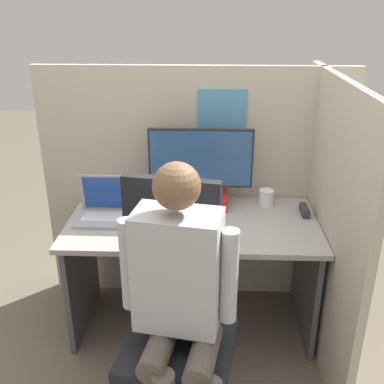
{
  "coord_description": "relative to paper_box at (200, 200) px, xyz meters",
  "views": [
    {
      "loc": [
        0.09,
        -1.89,
        1.84
      ],
      "look_at": [
        0.0,
        0.17,
        0.96
      ],
      "focal_mm": 42.0,
      "sensor_mm": 36.0,
      "label": 1
    }
  ],
  "objects": [
    {
      "name": "paper_box",
      "position": [
        0.0,
        0.0,
        0.0
      ],
      "size": [
        0.32,
        0.21,
        0.07
      ],
      "color": "red",
      "rests_on": "desk"
    },
    {
      "name": "desk",
      "position": [
        -0.04,
        -0.21,
        -0.21
      ],
      "size": [
        1.39,
        0.69,
        0.71
      ],
      "color": "#9E9993",
      "rests_on": "ground"
    },
    {
      "name": "laptop",
      "position": [
        -0.51,
        -0.2,
        0.01
      ],
      "size": [
        0.34,
        0.23,
        0.24
      ],
      "color": "#99999E",
      "rests_on": "desk"
    },
    {
      "name": "cubicle_panel_right",
      "position": [
        0.69,
        -0.28,
        0.01
      ],
      "size": [
        0.04,
        1.33,
        1.51
      ],
      "color": "#B7AD99",
      "rests_on": "ground"
    },
    {
      "name": "office_chair",
      "position": [
        -0.09,
        -0.82,
        -0.16
      ],
      "size": [
        0.55,
        0.6,
        1.15
      ],
      "color": "black",
      "rests_on": "ground"
    },
    {
      "name": "carrot_toy",
      "position": [
        -0.09,
        -0.44,
        -0.02
      ],
      "size": [
        0.04,
        0.15,
        0.04
      ],
      "color": "orange",
      "rests_on": "desk"
    },
    {
      "name": "stapler",
      "position": [
        0.6,
        -0.1,
        -0.01
      ],
      "size": [
        0.04,
        0.13,
        0.05
      ],
      "color": "#2D2D33",
      "rests_on": "desk"
    },
    {
      "name": "ground_plane",
      "position": [
        -0.04,
        -0.56,
        -0.75
      ],
      "size": [
        12.0,
        12.0,
        0.0
      ],
      "primitive_type": "plane",
      "color": "#665B4C"
    },
    {
      "name": "mouse",
      "position": [
        -0.26,
        -0.36,
        -0.02
      ],
      "size": [
        0.07,
        0.04,
        0.04
      ],
      "color": "gray",
      "rests_on": "desk"
    },
    {
      "name": "coffee_mug",
      "position": [
        0.39,
        0.02,
        0.01
      ],
      "size": [
        0.09,
        0.09,
        0.1
      ],
      "color": "white",
      "rests_on": "desk"
    },
    {
      "name": "person",
      "position": [
        -0.06,
        -0.99,
        0.02
      ],
      "size": [
        0.47,
        0.44,
        1.31
      ],
      "color": "brown",
      "rests_on": "ground"
    },
    {
      "name": "monitor",
      "position": [
        0.0,
        0.0,
        0.24
      ],
      "size": [
        0.6,
        0.2,
        0.4
      ],
      "color": "#232328",
      "rests_on": "paper_box"
    },
    {
      "name": "cubicle_panel_back",
      "position": [
        -0.03,
        0.16,
        0.01
      ],
      "size": [
        1.89,
        0.05,
        1.51
      ],
      "color": "#B7AD99",
      "rests_on": "ground"
    }
  ]
}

